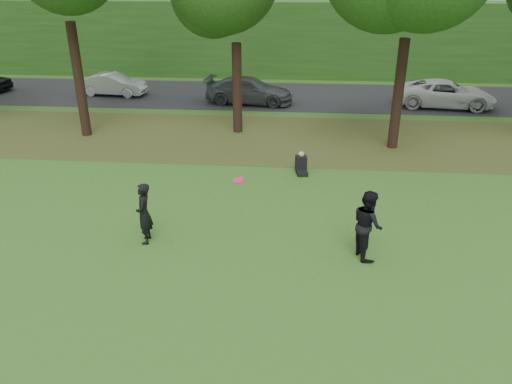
# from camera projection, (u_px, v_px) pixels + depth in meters

# --- Properties ---
(ground) EXTENTS (120.00, 120.00, 0.00)m
(ground) POSITION_uv_depth(u_px,v_px,m) (298.00, 329.00, 11.07)
(ground) COLOR #325D1D
(ground) RESTS_ON ground
(leaf_litter) EXTENTS (60.00, 7.00, 0.01)m
(leaf_litter) POSITION_uv_depth(u_px,v_px,m) (301.00, 139.00, 22.82)
(leaf_litter) COLOR #483A19
(leaf_litter) RESTS_ON ground
(street) EXTENTS (70.00, 7.00, 0.02)m
(street) POSITION_uv_depth(u_px,v_px,m) (301.00, 96.00, 30.04)
(street) COLOR black
(street) RESTS_ON ground
(far_hedge) EXTENTS (70.00, 3.00, 5.00)m
(far_hedge) POSITION_uv_depth(u_px,v_px,m) (303.00, 39.00, 34.41)
(far_hedge) COLOR #1D4212
(far_hedge) RESTS_ON ground
(player_left) EXTENTS (0.52, 0.72, 1.83)m
(player_left) POSITION_uv_depth(u_px,v_px,m) (144.00, 214.00, 14.15)
(player_left) COLOR black
(player_left) RESTS_ON ground
(player_right) EXTENTS (0.97, 1.11, 1.96)m
(player_right) POSITION_uv_depth(u_px,v_px,m) (368.00, 224.00, 13.43)
(player_right) COLOR black
(player_right) RESTS_ON ground
(parked_cars) EXTENTS (39.87, 3.72, 1.45)m
(parked_cars) POSITION_uv_depth(u_px,v_px,m) (281.00, 89.00, 28.65)
(parked_cars) COLOR black
(parked_cars) RESTS_ON street
(frisbee) EXTENTS (0.32, 0.31, 0.14)m
(frisbee) POSITION_uv_depth(u_px,v_px,m) (239.00, 180.00, 13.34)
(frisbee) COLOR #E41359
(frisbee) RESTS_ON ground
(seated_person) EXTENTS (0.52, 0.78, 0.83)m
(seated_person) POSITION_uv_depth(u_px,v_px,m) (301.00, 165.00, 19.14)
(seated_person) COLOR black
(seated_person) RESTS_ON ground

